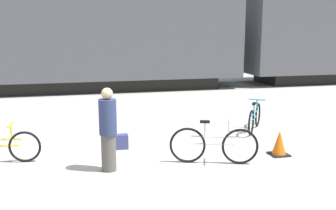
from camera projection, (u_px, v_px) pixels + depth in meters
ground_plane at (128, 165)px, 7.99m from camera, size 80.00×80.00×0.00m
freight_train at (94, 20)px, 17.30m from camera, size 40.44×3.15×5.84m
rail_near at (98, 92)px, 17.21m from camera, size 52.44×0.07×0.01m
rail_far at (96, 87)px, 18.58m from camera, size 52.44×0.07×0.01m
bicycle_silver at (214, 145)px, 8.01m from camera, size 1.74×0.62×0.93m
bicycle_teal at (255, 118)px, 10.62m from camera, size 1.02×1.40×0.82m
person_in_navy at (108, 130)px, 7.53m from camera, size 0.34×0.34×1.63m
backpack at (122, 142)px, 9.03m from camera, size 0.28×0.20×0.34m
traffic_cone at (279, 144)px, 8.57m from camera, size 0.40×0.40×0.55m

